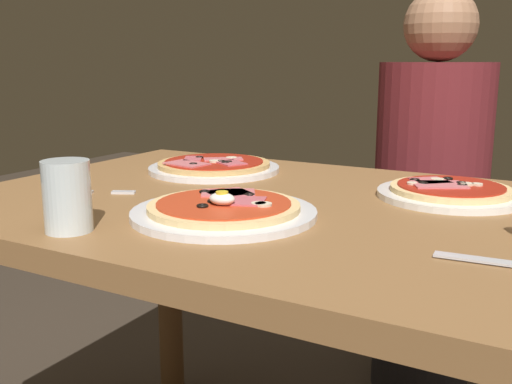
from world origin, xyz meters
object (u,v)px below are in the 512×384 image
at_px(pizza_across_left, 214,166).
at_px(diner_person, 429,209).
at_px(pizza_foreground, 224,210).
at_px(pizza_across_right, 450,192).
at_px(fork, 88,192).
at_px(water_glass_near, 68,201).
at_px(dining_table, 289,261).

bearing_deg(pizza_across_left, diner_person, 57.14).
height_order(pizza_foreground, diner_person, diner_person).
height_order(pizza_across_right, diner_person, diner_person).
distance_m(fork, diner_person, 1.01).
distance_m(pizza_across_right, water_glass_near, 0.68).
height_order(dining_table, pizza_across_left, pizza_across_left).
bearing_deg(diner_person, dining_table, 84.13).
height_order(dining_table, fork, fork).
height_order(pizza_foreground, fork, pizza_foreground).
xyz_separation_m(dining_table, pizza_foreground, (-0.05, -0.14, 0.12)).
xyz_separation_m(dining_table, pizza_across_left, (-0.29, 0.19, 0.12)).
relative_size(pizza_foreground, fork, 2.10).
distance_m(pizza_across_right, fork, 0.69).
bearing_deg(water_glass_near, fork, 128.98).
height_order(water_glass_near, fork, water_glass_near).
relative_size(water_glass_near, diner_person, 0.09).
relative_size(pizza_across_left, fork, 2.07).
relative_size(pizza_across_right, fork, 1.84).
distance_m(pizza_across_right, diner_person, 0.63).
xyz_separation_m(pizza_foreground, water_glass_near, (-0.16, -0.19, 0.04)).
xyz_separation_m(dining_table, pizza_across_right, (0.25, 0.18, 0.12)).
distance_m(pizza_foreground, diner_person, 0.93).
relative_size(dining_table, pizza_across_left, 4.08).
xyz_separation_m(water_glass_near, fork, (-0.17, 0.21, -0.04)).
height_order(dining_table, water_glass_near, water_glass_near).
bearing_deg(fork, pizza_foreground, -3.48).
relative_size(pizza_foreground, diner_person, 0.26).
xyz_separation_m(pizza_across_left, pizza_across_right, (0.54, -0.01, -0.00)).
bearing_deg(diner_person, pizza_across_right, 106.01).
distance_m(pizza_across_left, water_glass_near, 0.53).
distance_m(dining_table, pizza_across_right, 0.33).
bearing_deg(dining_table, pizza_across_right, 36.13).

